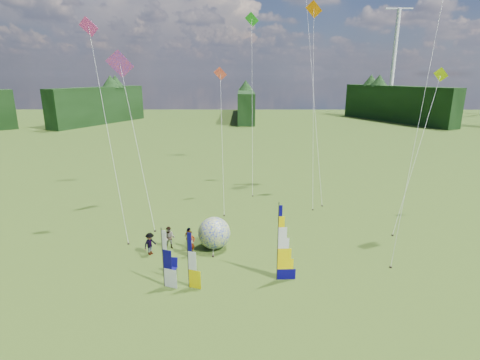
{
  "coord_description": "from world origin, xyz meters",
  "views": [
    {
      "loc": [
        -0.85,
        -17.27,
        11.55
      ],
      "look_at": [
        -1.0,
        4.0,
        5.5
      ],
      "focal_mm": 28.0,
      "sensor_mm": 36.0,
      "label": 1
    }
  ],
  "objects_px": {
    "side_banner_left": "(188,260)",
    "side_banner_far": "(163,259)",
    "spectator_d": "(189,238)",
    "camp_chair": "(172,268)",
    "spectator_a": "(191,243)",
    "feather_banner_main": "(278,243)",
    "bol_inflatable": "(214,233)",
    "spectator_b": "(169,238)",
    "spectator_c": "(150,244)",
    "kite_whale": "(313,78)"
  },
  "relations": [
    {
      "from": "side_banner_left",
      "to": "side_banner_far",
      "type": "bearing_deg",
      "value": -165.13
    },
    {
      "from": "spectator_d",
      "to": "camp_chair",
      "type": "bearing_deg",
      "value": 128.37
    },
    {
      "from": "spectator_a",
      "to": "feather_banner_main",
      "type": "bearing_deg",
      "value": -70.4
    },
    {
      "from": "side_banner_left",
      "to": "bol_inflatable",
      "type": "xyz_separation_m",
      "value": [
        1.07,
        4.94,
        -0.57
      ]
    },
    {
      "from": "spectator_b",
      "to": "spectator_c",
      "type": "bearing_deg",
      "value": -136.67
    },
    {
      "from": "side_banner_left",
      "to": "kite_whale",
      "type": "height_order",
      "value": "kite_whale"
    },
    {
      "from": "bol_inflatable",
      "to": "spectator_b",
      "type": "bearing_deg",
      "value": -178.37
    },
    {
      "from": "side_banner_far",
      "to": "spectator_b",
      "type": "relative_size",
      "value": 2.18
    },
    {
      "from": "side_banner_left",
      "to": "spectator_d",
      "type": "xyz_separation_m",
      "value": [
        -0.65,
        4.86,
        -0.91
      ]
    },
    {
      "from": "kite_whale",
      "to": "side_banner_left",
      "type": "bearing_deg",
      "value": -107.81
    },
    {
      "from": "spectator_a",
      "to": "spectator_d",
      "type": "xyz_separation_m",
      "value": [
        -0.26,
        1.08,
        -0.12
      ]
    },
    {
      "from": "bol_inflatable",
      "to": "spectator_c",
      "type": "height_order",
      "value": "bol_inflatable"
    },
    {
      "from": "spectator_b",
      "to": "spectator_d",
      "type": "relative_size",
      "value": 1.04
    },
    {
      "from": "spectator_a",
      "to": "spectator_d",
      "type": "bearing_deg",
      "value": 61.97
    },
    {
      "from": "spectator_a",
      "to": "bol_inflatable",
      "type": "bearing_deg",
      "value": -3.34
    },
    {
      "from": "spectator_b",
      "to": "camp_chair",
      "type": "relative_size",
      "value": 1.48
    },
    {
      "from": "side_banner_left",
      "to": "camp_chair",
      "type": "distance_m",
      "value": 2.06
    },
    {
      "from": "bol_inflatable",
      "to": "kite_whale",
      "type": "distance_m",
      "value": 19.5
    },
    {
      "from": "bol_inflatable",
      "to": "side_banner_left",
      "type": "bearing_deg",
      "value": -102.24
    },
    {
      "from": "side_banner_far",
      "to": "bol_inflatable",
      "type": "xyz_separation_m",
      "value": [
        2.47,
        4.85,
        -0.61
      ]
    },
    {
      "from": "spectator_d",
      "to": "side_banner_left",
      "type": "bearing_deg",
      "value": 144.4
    },
    {
      "from": "spectator_b",
      "to": "kite_whale",
      "type": "relative_size",
      "value": 0.07
    },
    {
      "from": "bol_inflatable",
      "to": "spectator_a",
      "type": "distance_m",
      "value": 1.88
    },
    {
      "from": "spectator_a",
      "to": "camp_chair",
      "type": "xyz_separation_m",
      "value": [
        -0.8,
        -2.54,
        -0.34
      ]
    },
    {
      "from": "feather_banner_main",
      "to": "spectator_c",
      "type": "xyz_separation_m",
      "value": [
        -8.1,
        3.11,
        -1.53
      ]
    },
    {
      "from": "bol_inflatable",
      "to": "spectator_a",
      "type": "relative_size",
      "value": 1.26
    },
    {
      "from": "feather_banner_main",
      "to": "bol_inflatable",
      "type": "relative_size",
      "value": 2.08
    },
    {
      "from": "side_banner_far",
      "to": "camp_chair",
      "type": "relative_size",
      "value": 3.23
    },
    {
      "from": "camp_chair",
      "to": "feather_banner_main",
      "type": "bearing_deg",
      "value": 4.85
    },
    {
      "from": "side_banner_left",
      "to": "camp_chair",
      "type": "bearing_deg",
      "value": 152.14
    },
    {
      "from": "spectator_a",
      "to": "spectator_d",
      "type": "relative_size",
      "value": 1.15
    },
    {
      "from": "bol_inflatable",
      "to": "spectator_c",
      "type": "relative_size",
      "value": 1.44
    },
    {
      "from": "feather_banner_main",
      "to": "side_banner_far",
      "type": "relative_size",
      "value": 1.34
    },
    {
      "from": "kite_whale",
      "to": "spectator_a",
      "type": "bearing_deg",
      "value": -114.27
    },
    {
      "from": "spectator_a",
      "to": "spectator_c",
      "type": "bearing_deg",
      "value": 134.74
    },
    {
      "from": "spectator_a",
      "to": "spectator_b",
      "type": "relative_size",
      "value": 1.11
    },
    {
      "from": "feather_banner_main",
      "to": "camp_chair",
      "type": "xyz_separation_m",
      "value": [
        -6.19,
        0.4,
        -1.77
      ]
    },
    {
      "from": "spectator_b",
      "to": "side_banner_far",
      "type": "bearing_deg",
      "value": -78.8
    },
    {
      "from": "feather_banner_main",
      "to": "camp_chair",
      "type": "relative_size",
      "value": 4.33
    },
    {
      "from": "spectator_c",
      "to": "side_banner_far",
      "type": "bearing_deg",
      "value": -121.45
    },
    {
      "from": "spectator_c",
      "to": "kite_whale",
      "type": "bearing_deg",
      "value": -5.64
    },
    {
      "from": "feather_banner_main",
      "to": "spectator_a",
      "type": "height_order",
      "value": "feather_banner_main"
    },
    {
      "from": "kite_whale",
      "to": "side_banner_far",
      "type": "bearing_deg",
      "value": -111.13
    },
    {
      "from": "side_banner_left",
      "to": "spectator_c",
      "type": "xyz_separation_m",
      "value": [
        -3.1,
        3.95,
        -0.91
      ]
    },
    {
      "from": "side_banner_left",
      "to": "spectator_a",
      "type": "distance_m",
      "value": 3.88
    },
    {
      "from": "feather_banner_main",
      "to": "spectator_b",
      "type": "bearing_deg",
      "value": 147.49
    },
    {
      "from": "camp_chair",
      "to": "kite_whale",
      "type": "bearing_deg",
      "value": 66.9
    },
    {
      "from": "side_banner_far",
      "to": "spectator_c",
      "type": "xyz_separation_m",
      "value": [
        -1.7,
        3.86,
        -0.95
      ]
    },
    {
      "from": "camp_chair",
      "to": "kite_whale",
      "type": "relative_size",
      "value": 0.05
    },
    {
      "from": "bol_inflatable",
      "to": "spectator_c",
      "type": "xyz_separation_m",
      "value": [
        -4.17,
        -0.99,
        -0.34
      ]
    }
  ]
}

